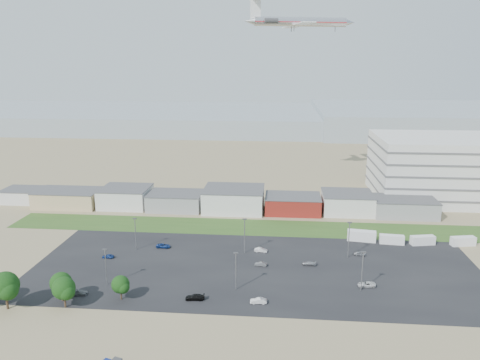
# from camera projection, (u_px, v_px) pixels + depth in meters

# --- Properties ---
(ground) EXTENTS (700.00, 700.00, 0.00)m
(ground) POSITION_uv_depth(u_px,v_px,m) (228.00, 304.00, 107.05)
(ground) COLOR #837553
(ground) RESTS_ON ground
(parking_lot) EXTENTS (120.00, 50.00, 0.01)m
(parking_lot) POSITION_uv_depth(u_px,v_px,m) (255.00, 268.00, 125.93)
(parking_lot) COLOR black
(parking_lot) RESTS_ON ground
(grass_strip) EXTENTS (160.00, 16.00, 0.02)m
(grass_strip) POSITION_uv_depth(u_px,v_px,m) (246.00, 227.00, 157.28)
(grass_strip) COLOR #2F521E
(grass_strip) RESTS_ON ground
(hills_backdrop) EXTENTS (700.00, 200.00, 9.00)m
(hills_backdrop) POSITION_uv_depth(u_px,v_px,m) (315.00, 121.00, 406.75)
(hills_backdrop) COLOR gray
(hills_backdrop) RESTS_ON ground
(building_row) EXTENTS (170.00, 20.00, 8.00)m
(building_row) POSITION_uv_depth(u_px,v_px,m) (205.00, 199.00, 176.14)
(building_row) COLOR silver
(building_row) RESTS_ON ground
(parking_garage) EXTENTS (80.00, 40.00, 25.00)m
(parking_garage) POSITION_uv_depth(u_px,v_px,m) (477.00, 168.00, 187.93)
(parking_garage) COLOR silver
(parking_garage) RESTS_ON ground
(box_trailer_a) EXTENTS (8.91, 3.91, 3.23)m
(box_trailer_a) POSITION_uv_depth(u_px,v_px,m) (362.00, 236.00, 144.84)
(box_trailer_a) COLOR silver
(box_trailer_a) RESTS_ON ground
(box_trailer_b) EXTENTS (7.43, 2.93, 2.72)m
(box_trailer_b) POSITION_uv_depth(u_px,v_px,m) (392.00, 239.00, 142.51)
(box_trailer_b) COLOR silver
(box_trailer_b) RESTS_ON ground
(box_trailer_c) EXTENTS (7.58, 3.72, 2.73)m
(box_trailer_c) POSITION_uv_depth(u_px,v_px,m) (423.00, 240.00, 141.86)
(box_trailer_c) COLOR silver
(box_trailer_c) RESTS_ON ground
(box_trailer_d) EXTENTS (7.60, 3.69, 2.73)m
(box_trailer_d) POSITION_uv_depth(u_px,v_px,m) (463.00, 241.00, 141.14)
(box_trailer_d) COLOR silver
(box_trailer_d) RESTS_ON ground
(tree_left) EXTENTS (6.66, 6.66, 9.99)m
(tree_left) POSITION_uv_depth(u_px,v_px,m) (5.00, 288.00, 103.80)
(tree_left) COLOR black
(tree_left) RESTS_ON ground
(tree_mid) EXTENTS (5.33, 5.33, 7.99)m
(tree_mid) POSITION_uv_depth(u_px,v_px,m) (61.00, 285.00, 107.55)
(tree_mid) COLOR black
(tree_mid) RESTS_ON ground
(tree_right) EXTENTS (5.50, 5.50, 8.25)m
(tree_right) POSITION_uv_depth(u_px,v_px,m) (64.00, 291.00, 104.71)
(tree_right) COLOR black
(tree_right) RESTS_ON ground
(tree_near) EXTENTS (4.47, 4.47, 6.70)m
(tree_near) POSITION_uv_depth(u_px,v_px,m) (121.00, 286.00, 108.40)
(tree_near) COLOR black
(tree_near) RESTS_ON ground
(lightpole_front_l) EXTENTS (1.11, 0.46, 9.41)m
(lightpole_front_l) POSITION_uv_depth(u_px,v_px,m) (106.00, 267.00, 115.46)
(lightpole_front_l) COLOR slate
(lightpole_front_l) RESTS_ON ground
(lightpole_front_m) EXTENTS (1.13, 0.47, 9.63)m
(lightpole_front_m) POSITION_uv_depth(u_px,v_px,m) (236.00, 271.00, 112.85)
(lightpole_front_m) COLOR slate
(lightpole_front_m) RESTS_ON ground
(lightpole_front_r) EXTENTS (1.18, 0.49, 10.07)m
(lightpole_front_r) POSITION_uv_depth(u_px,v_px,m) (362.00, 271.00, 112.26)
(lightpole_front_r) COLOR slate
(lightpole_front_r) RESTS_ON ground
(lightpole_back_l) EXTENTS (1.14, 0.48, 9.71)m
(lightpole_back_l) POSITION_uv_depth(u_px,v_px,m) (136.00, 234.00, 137.27)
(lightpole_back_l) COLOR slate
(lightpole_back_l) RESTS_ON ground
(lightpole_back_m) EXTENTS (1.23, 0.51, 10.43)m
(lightpole_back_m) POSITION_uv_depth(u_px,v_px,m) (245.00, 236.00, 134.70)
(lightpole_back_m) COLOR slate
(lightpole_back_m) RESTS_ON ground
(lightpole_back_r) EXTENTS (1.24, 0.52, 10.55)m
(lightpole_back_r) POSITION_uv_depth(u_px,v_px,m) (349.00, 240.00, 131.46)
(lightpole_back_r) COLOR slate
(lightpole_back_r) RESTS_ON ground
(airliner) EXTENTS (53.64, 42.79, 13.93)m
(airliner) POSITION_uv_depth(u_px,v_px,m) (300.00, 22.00, 191.44)
(airliner) COLOR silver
(parked_car_0) EXTENTS (4.48, 2.41, 1.20)m
(parked_car_0) POSITION_uv_depth(u_px,v_px,m) (367.00, 284.00, 115.32)
(parked_car_0) COLOR silver
(parked_car_0) RESTS_ON ground
(parked_car_3) EXTENTS (4.63, 2.17, 1.31)m
(parked_car_3) POSITION_uv_depth(u_px,v_px,m) (195.00, 297.00, 108.90)
(parked_car_3) COLOR black
(parked_car_3) RESTS_ON ground
(parked_car_5) EXTENTS (3.36, 1.49, 1.12)m
(parked_car_5) POSITION_uv_depth(u_px,v_px,m) (108.00, 256.00, 132.19)
(parked_car_5) COLOR navy
(parked_car_5) RESTS_ON ground
(parked_car_7) EXTENTS (3.41, 1.55, 1.09)m
(parked_car_7) POSITION_uv_depth(u_px,v_px,m) (261.00, 264.00, 127.06)
(parked_car_7) COLOR #595B5E
(parked_car_7) RESTS_ON ground
(parked_car_8) EXTENTS (3.47, 1.65, 1.14)m
(parked_car_8) POSITION_uv_depth(u_px,v_px,m) (360.00, 254.00, 133.88)
(parked_car_8) COLOR #A5A5AA
(parked_car_8) RESTS_ON ground
(parked_car_9) EXTENTS (4.35, 2.18, 1.18)m
(parked_car_9) POSITION_uv_depth(u_px,v_px,m) (163.00, 246.00, 139.62)
(parked_car_9) COLOR navy
(parked_car_9) RESTS_ON ground
(parked_car_10) EXTENTS (4.52, 2.11, 1.28)m
(parked_car_10) POSITION_uv_depth(u_px,v_px,m) (79.00, 292.00, 111.20)
(parked_car_10) COLOR #595B5E
(parked_car_10) RESTS_ON ground
(parked_car_11) EXTENTS (3.84, 1.67, 1.23)m
(parked_car_11) POSITION_uv_depth(u_px,v_px,m) (261.00, 250.00, 136.43)
(parked_car_11) COLOR silver
(parked_car_11) RESTS_ON ground
(parked_car_12) EXTENTS (3.84, 1.82, 1.08)m
(parked_car_12) POSITION_uv_depth(u_px,v_px,m) (309.00, 263.00, 127.42)
(parked_car_12) COLOR #A5A5AA
(parked_car_12) RESTS_ON ground
(parked_car_13) EXTENTS (3.87, 1.56, 1.25)m
(parked_car_13) POSITION_uv_depth(u_px,v_px,m) (258.00, 301.00, 107.26)
(parked_car_13) COLOR silver
(parked_car_13) RESTS_ON ground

